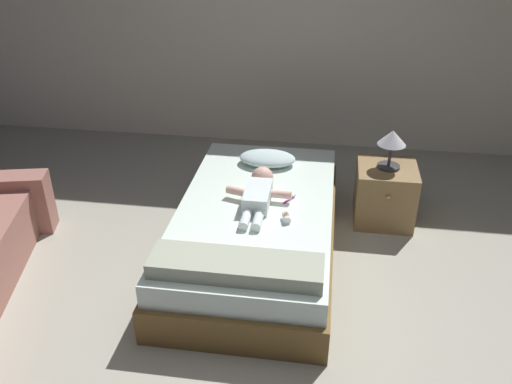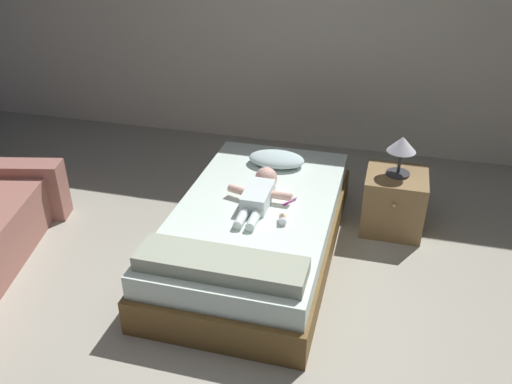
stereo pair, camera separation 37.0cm
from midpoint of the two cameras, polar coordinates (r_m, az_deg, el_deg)
name	(u,v)px [view 2 (the right image)]	position (r m, az deg, el deg)	size (l,w,h in m)	color
ground_plane	(225,340)	(3.28, -0.06, -15.67)	(8.00, 8.00, 0.00)	#A5A191
wall_behind_bed	(317,20)	(5.38, 8.65, 17.78)	(8.00, 0.12, 2.55)	silver
bed	(256,229)	(3.86, 2.75, -4.05)	(1.12, 2.07, 0.41)	brown
pillow	(277,159)	(4.29, 4.69, 3.48)	(0.45, 0.29, 0.10)	silver
baby	(260,193)	(3.77, 3.20, -0.15)	(0.47, 0.69, 0.17)	white
toothbrush	(291,201)	(3.79, 6.53, -1.07)	(0.08, 0.12, 0.02)	#B038A3
nightstand	(394,201)	(4.31, 16.96, -1.04)	(0.46, 0.49, 0.47)	olive
lamp	(402,147)	(4.11, 17.88, 4.50)	(0.21, 0.21, 0.31)	#333338
blanket	(221,264)	(3.09, -0.34, -7.87)	(1.01, 0.28, 0.10)	#A4AC95
baby_bottle	(283,219)	(3.55, 5.87, -2.96)	(0.07, 0.10, 0.07)	white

